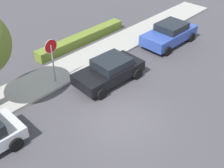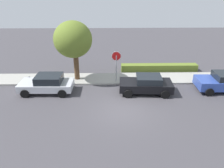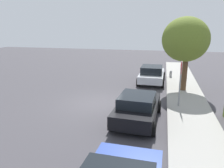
{
  "view_description": "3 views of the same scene",
  "coord_description": "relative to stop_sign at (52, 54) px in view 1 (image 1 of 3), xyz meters",
  "views": [
    {
      "loc": [
        -7.53,
        -6.65,
        9.21
      ],
      "look_at": [
        0.4,
        0.94,
        1.35
      ],
      "focal_mm": 45.0,
      "sensor_mm": 36.0,
      "label": 1
    },
    {
      "loc": [
        -1.07,
        -12.65,
        7.76
      ],
      "look_at": [
        -0.77,
        2.19,
        0.92
      ],
      "focal_mm": 35.0,
      "sensor_mm": 36.0,
      "label": 2
    },
    {
      "loc": [
        11.82,
        3.63,
        4.55
      ],
      "look_at": [
        0.14,
        0.87,
        1.32
      ],
      "focal_mm": 35.0,
      "sensor_mm": 36.0,
      "label": 3
    }
  ],
  "objects": [
    {
      "name": "ground_plane",
      "position": [
        0.36,
        -4.61,
        -1.87
      ],
      "size": [
        60.0,
        60.0,
        0.0
      ],
      "primitive_type": "plane",
      "color": "#423F44"
    },
    {
      "name": "parked_car_blue",
      "position": [
        8.45,
        -1.83,
        -1.11
      ],
      "size": [
        4.3,
        2.2,
        1.47
      ],
      "color": "#2D479E",
      "rests_on": "ground_plane"
    },
    {
      "name": "front_yard_hedge",
      "position": [
        4.28,
        2.59,
        -1.54
      ],
      "size": [
        7.37,
        0.79,
        0.66
      ],
      "color": "olive",
      "rests_on": "ground_plane"
    },
    {
      "name": "sidewalk_curb",
      "position": [
        0.36,
        0.57,
        -1.8
      ],
      "size": [
        32.0,
        2.37,
        0.14
      ],
      "primitive_type": "cube",
      "color": "#9E9B93",
      "rests_on": "ground_plane"
    },
    {
      "name": "parked_car_black",
      "position": [
        2.24,
        -2.06,
        -1.15
      ],
      "size": [
        4.11,
        2.23,
        1.39
      ],
      "color": "black",
      "rests_on": "ground_plane"
    },
    {
      "name": "stop_sign",
      "position": [
        0.0,
        0.0,
        0.0
      ],
      "size": [
        0.78,
        0.08,
        2.72
      ],
      "color": "gray",
      "rests_on": "ground_plane"
    }
  ]
}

